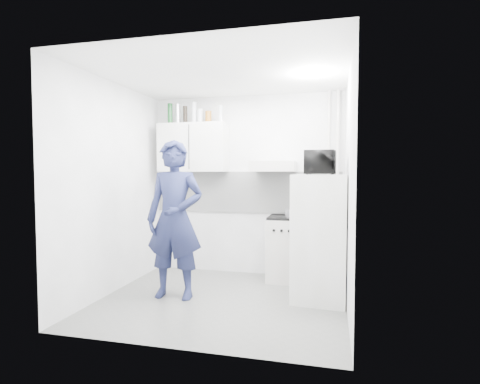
# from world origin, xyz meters

# --- Properties ---
(floor) EXTENTS (2.80, 2.80, 0.00)m
(floor) POSITION_xyz_m (0.00, 0.00, 0.00)
(floor) COLOR #5B5C59
(floor) RESTS_ON ground
(ceiling) EXTENTS (2.80, 2.80, 0.00)m
(ceiling) POSITION_xyz_m (0.00, 0.00, 2.60)
(ceiling) COLOR white
(ceiling) RESTS_ON wall_back
(wall_back) EXTENTS (2.80, 0.00, 2.80)m
(wall_back) POSITION_xyz_m (0.00, 1.25, 1.30)
(wall_back) COLOR white
(wall_back) RESTS_ON floor
(wall_left) EXTENTS (0.00, 2.60, 2.60)m
(wall_left) POSITION_xyz_m (-1.40, 0.00, 1.30)
(wall_left) COLOR white
(wall_left) RESTS_ON floor
(wall_right) EXTENTS (0.00, 2.60, 2.60)m
(wall_right) POSITION_xyz_m (1.40, 0.00, 1.30)
(wall_right) COLOR white
(wall_right) RESTS_ON floor
(person) EXTENTS (0.71, 0.49, 1.87)m
(person) POSITION_xyz_m (-0.58, -0.02, 0.93)
(person) COLOR #1C2145
(person) RESTS_ON floor
(stove) EXTENTS (0.54, 0.54, 0.86)m
(stove) POSITION_xyz_m (0.65, 1.00, 0.43)
(stove) COLOR beige
(stove) RESTS_ON floor
(fridge) EXTENTS (0.64, 0.64, 1.46)m
(fridge) POSITION_xyz_m (1.10, 0.28, 0.73)
(fridge) COLOR white
(fridge) RESTS_ON floor
(stove_top) EXTENTS (0.51, 0.51, 0.03)m
(stove_top) POSITION_xyz_m (0.65, 1.00, 0.87)
(stove_top) COLOR black
(stove_top) RESTS_ON stove
(saucepan) EXTENTS (0.17, 0.17, 0.09)m
(saucepan) POSITION_xyz_m (0.70, 0.97, 0.93)
(saucepan) COLOR silver
(saucepan) RESTS_ON stove_top
(microwave) EXTENTS (0.50, 0.35, 0.27)m
(microwave) POSITION_xyz_m (1.10, 0.28, 1.60)
(microwave) COLOR black
(microwave) RESTS_ON fridge
(bottle_a) EXTENTS (0.07, 0.07, 0.31)m
(bottle_a) POSITION_xyz_m (-1.11, 1.07, 2.35)
(bottle_a) COLOR #144C1E
(bottle_a) RESTS_ON upper_cabinet
(bottle_b) EXTENTS (0.08, 0.08, 0.29)m
(bottle_b) POSITION_xyz_m (-0.99, 1.07, 2.35)
(bottle_b) COLOR silver
(bottle_b) RESTS_ON upper_cabinet
(bottle_c) EXTENTS (0.06, 0.06, 0.26)m
(bottle_c) POSITION_xyz_m (-0.87, 1.07, 2.33)
(bottle_c) COLOR black
(bottle_c) RESTS_ON upper_cabinet
(bottle_d) EXTENTS (0.07, 0.07, 0.31)m
(bottle_d) POSITION_xyz_m (-0.73, 1.07, 2.36)
(bottle_d) COLOR #B2B7BC
(bottle_d) RESTS_ON upper_cabinet
(canister_a) EXTENTS (0.08, 0.08, 0.20)m
(canister_a) POSITION_xyz_m (-0.64, 1.07, 2.30)
(canister_a) COLOR #B2B7BC
(canister_a) RESTS_ON upper_cabinet
(canister_b) EXTENTS (0.09, 0.09, 0.17)m
(canister_b) POSITION_xyz_m (-0.52, 1.07, 2.29)
(canister_b) COLOR brown
(canister_b) RESTS_ON upper_cabinet
(bottle_e) EXTENTS (0.06, 0.06, 0.24)m
(bottle_e) POSITION_xyz_m (-0.33, 1.07, 2.32)
(bottle_e) COLOR #B2B7BC
(bottle_e) RESTS_ON upper_cabinet
(upper_cabinet) EXTENTS (1.00, 0.35, 0.70)m
(upper_cabinet) POSITION_xyz_m (-0.75, 1.07, 1.85)
(upper_cabinet) COLOR white
(upper_cabinet) RESTS_ON wall_back
(range_hood) EXTENTS (0.60, 0.50, 0.14)m
(range_hood) POSITION_xyz_m (0.45, 1.00, 1.57)
(range_hood) COLOR beige
(range_hood) RESTS_ON wall_back
(backsplash) EXTENTS (2.74, 0.03, 0.60)m
(backsplash) POSITION_xyz_m (0.00, 1.24, 1.20)
(backsplash) COLOR white
(backsplash) RESTS_ON wall_back
(pipe_a) EXTENTS (0.05, 0.05, 2.60)m
(pipe_a) POSITION_xyz_m (1.30, 1.17, 1.30)
(pipe_a) COLOR beige
(pipe_a) RESTS_ON floor
(pipe_b) EXTENTS (0.04, 0.04, 2.60)m
(pipe_b) POSITION_xyz_m (1.18, 1.17, 1.30)
(pipe_b) COLOR beige
(pipe_b) RESTS_ON floor
(ceiling_spot_fixture) EXTENTS (0.10, 0.10, 0.02)m
(ceiling_spot_fixture) POSITION_xyz_m (1.00, 0.20, 2.57)
(ceiling_spot_fixture) COLOR white
(ceiling_spot_fixture) RESTS_ON ceiling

